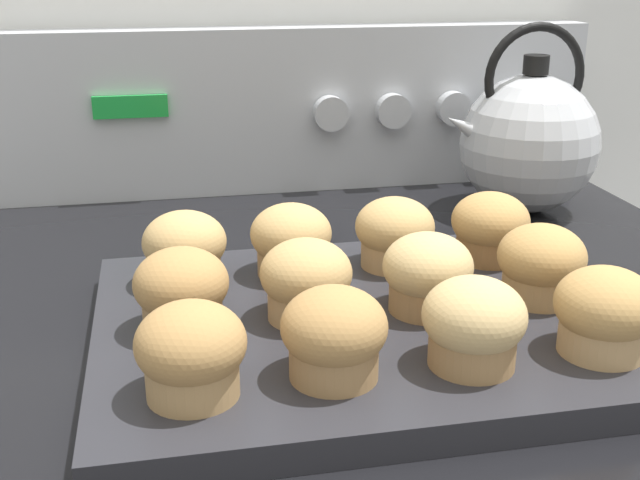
{
  "coord_description": "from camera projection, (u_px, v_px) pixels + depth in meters",
  "views": [
    {
      "loc": [
        -0.14,
        -0.29,
        1.17
      ],
      "look_at": [
        -0.02,
        0.28,
        0.96
      ],
      "focal_mm": 45.0,
      "sensor_mm": 36.0,
      "label": 1
    }
  ],
  "objects": [
    {
      "name": "muffin_r0_c1",
      "position": [
        334.0,
        335.0,
        0.49
      ],
      "size": [
        0.07,
        0.07,
        0.06
      ],
      "color": "#A37A4C",
      "rests_on": "muffin_pan"
    },
    {
      "name": "muffin_r0_c2",
      "position": [
        474.0,
        324.0,
        0.51
      ],
      "size": [
        0.07,
        0.07,
        0.06
      ],
      "color": "#A37A4C",
      "rests_on": "muffin_pan"
    },
    {
      "name": "muffin_r1_c1",
      "position": [
        306.0,
        281.0,
        0.58
      ],
      "size": [
        0.07,
        0.07,
        0.06
      ],
      "color": "tan",
      "rests_on": "muffin_pan"
    },
    {
      "name": "muffin_r2_c1",
      "position": [
        291.0,
        240.0,
        0.66
      ],
      "size": [
        0.07,
        0.07,
        0.06
      ],
      "color": "tan",
      "rests_on": "muffin_pan"
    },
    {
      "name": "muffin_r2_c2",
      "position": [
        395.0,
        233.0,
        0.67
      ],
      "size": [
        0.07,
        0.07,
        0.06
      ],
      "color": "tan",
      "rests_on": "muffin_pan"
    },
    {
      "name": "tea_kettle",
      "position": [
        528.0,
        141.0,
        0.87
      ],
      "size": [
        0.18,
        0.15,
        0.21
      ],
      "color": "silver",
      "rests_on": "stove_range"
    },
    {
      "name": "muffin_pan",
      "position": [
        369.0,
        327.0,
        0.6
      ],
      "size": [
        0.39,
        0.3,
        0.02
      ],
      "color": "#28282D",
      "rests_on": "stove_range"
    },
    {
      "name": "muffin_r1_c2",
      "position": [
        428.0,
        274.0,
        0.59
      ],
      "size": [
        0.07,
        0.07,
        0.06
      ],
      "color": "#A37A4C",
      "rests_on": "muffin_pan"
    },
    {
      "name": "muffin_r0_c0",
      "position": [
        191.0,
        352.0,
        0.47
      ],
      "size": [
        0.07,
        0.07,
        0.06
      ],
      "color": "tan",
      "rests_on": "muffin_pan"
    },
    {
      "name": "muffin_r0_c3",
      "position": [
        605.0,
        313.0,
        0.53
      ],
      "size": [
        0.07,
        0.07,
        0.06
      ],
      "color": "tan",
      "rests_on": "muffin_pan"
    },
    {
      "name": "muffin_r2_c0",
      "position": [
        185.0,
        249.0,
        0.64
      ],
      "size": [
        0.07,
        0.07,
        0.06
      ],
      "color": "tan",
      "rests_on": "muffin_pan"
    },
    {
      "name": "muffin_r1_c3",
      "position": [
        541.0,
        264.0,
        0.61
      ],
      "size": [
        0.07,
        0.07,
        0.06
      ],
      "color": "tan",
      "rests_on": "muffin_pan"
    },
    {
      "name": "control_panel",
      "position": [
        280.0,
        109.0,
        0.96
      ],
      "size": [
        0.76,
        0.07,
        0.19
      ],
      "color": "#B7BABF",
      "rests_on": "stove_range"
    },
    {
      "name": "muffin_r1_c0",
      "position": [
        182.0,
        291.0,
        0.56
      ],
      "size": [
        0.07,
        0.07,
        0.06
      ],
      "color": "#A37A4C",
      "rests_on": "muffin_pan"
    },
    {
      "name": "muffin_r2_c3",
      "position": [
        490.0,
        227.0,
        0.69
      ],
      "size": [
        0.07,
        0.07,
        0.06
      ],
      "color": "olive",
      "rests_on": "muffin_pan"
    }
  ]
}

